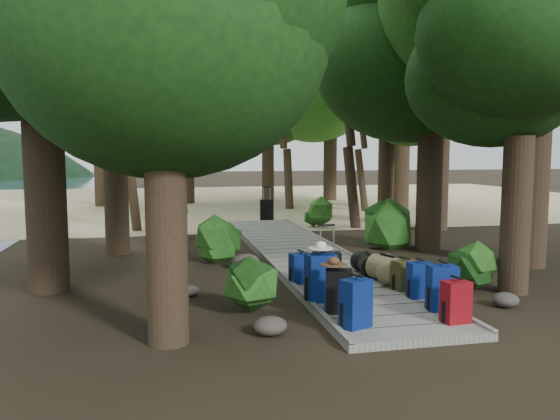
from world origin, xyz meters
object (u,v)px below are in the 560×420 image
object	(u,v)px
backpack_right_b	(442,285)
suitcase_on_boardwalk	(327,274)
backpack_right_a	(456,299)
backpack_right_d	(404,273)
backpack_left_b	(339,289)
backpack_right_c	(420,278)
duffel_right_black	(368,264)
backpack_left_c	(321,275)
kayak	(151,214)
sun_lounger	(322,208)
backpack_left_a	(356,301)
duffel_right_khaki	(387,269)
lone_suitcase_on_sand	(267,210)
backpack_left_d	(301,266)

from	to	relation	value
backpack_right_b	suitcase_on_boardwalk	distance (m)	1.82
backpack_right_a	backpack_right_d	bearing A→B (deg)	81.98
backpack_left_b	backpack_right_b	distance (m)	1.51
backpack_right_b	backpack_right_c	world-z (taller)	backpack_right_b
duffel_right_black	backpack_right_d	bearing A→B (deg)	-71.99
backpack_left_b	backpack_left_c	size ratio (longest dim) A/B	0.85
kayak	sun_lounger	distance (m)	6.43
backpack_left_a	duffel_right_black	size ratio (longest dim) A/B	1.14
backpack_right_a	duffel_right_black	bearing A→B (deg)	86.00
backpack_left_a	backpack_right_a	size ratio (longest dim) A/B	1.12
backpack_left_c	backpack_right_a	size ratio (longest dim) A/B	1.29
backpack_right_c	duffel_right_khaki	distance (m)	1.14
duffel_right_khaki	lone_suitcase_on_sand	world-z (taller)	lone_suitcase_on_sand
backpack_left_b	backpack_right_c	distance (m)	1.60
backpack_right_c	backpack_right_d	world-z (taller)	backpack_right_c
backpack_left_a	duffel_right_black	bearing A→B (deg)	40.58
backpack_left_d	lone_suitcase_on_sand	distance (m)	9.76
backpack_right_d	lone_suitcase_on_sand	distance (m)	10.56
duffel_right_black	suitcase_on_boardwalk	bearing A→B (deg)	-123.02
sun_lounger	lone_suitcase_on_sand	bearing A→B (deg)	-153.54
suitcase_on_boardwalk	sun_lounger	size ratio (longest dim) A/B	0.41
lone_suitcase_on_sand	backpack_right_d	bearing A→B (deg)	-72.02
backpack_left_c	backpack_right_c	bearing A→B (deg)	-11.07
backpack_right_c	lone_suitcase_on_sand	distance (m)	11.08
backpack_left_d	suitcase_on_boardwalk	xyz separation A→B (m)	(0.19, -0.92, 0.06)
backpack_left_c	backpack_right_c	xyz separation A→B (m)	(1.58, -0.15, -0.09)
backpack_left_a	backpack_left_c	distance (m)	1.34
backpack_left_a	backpack_right_d	world-z (taller)	backpack_left_a
backpack_right_b	kayak	bearing A→B (deg)	114.30
backpack_right_a	backpack_left_b	bearing A→B (deg)	145.83
backpack_left_d	backpack_right_c	distance (m)	2.11
backpack_right_d	kayak	bearing A→B (deg)	93.25
backpack_left_d	backpack_right_b	distance (m)	2.63
backpack_right_d	duffel_right_khaki	xyz separation A→B (m)	(-0.03, 0.62, -0.05)
duffel_right_khaki	suitcase_on_boardwalk	bearing A→B (deg)	-173.71
suitcase_on_boardwalk	lone_suitcase_on_sand	world-z (taller)	suitcase_on_boardwalk
backpack_left_a	duffel_right_khaki	world-z (taller)	backpack_left_a
duffel_right_khaki	duffel_right_black	world-z (taller)	duffel_right_khaki
backpack_left_c	sun_lounger	world-z (taller)	backpack_left_c
backpack_right_d	sun_lounger	distance (m)	11.85
backpack_left_b	duffel_right_black	xyz separation A→B (m)	(1.32, 2.24, -0.15)
backpack_right_d	duffel_right_khaki	distance (m)	0.62
backpack_left_d	duffel_right_black	bearing A→B (deg)	5.04
backpack_left_b	duffel_right_black	distance (m)	2.61
lone_suitcase_on_sand	backpack_left_b	bearing A→B (deg)	-79.44
duffel_right_black	lone_suitcase_on_sand	size ratio (longest dim) A/B	0.85
backpack_right_b	backpack_left_d	bearing A→B (deg)	133.05
duffel_right_khaki	kayak	distance (m)	12.36
backpack_left_b	lone_suitcase_on_sand	distance (m)	11.65
backpack_left_c	duffel_right_khaki	size ratio (longest dim) A/B	1.21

